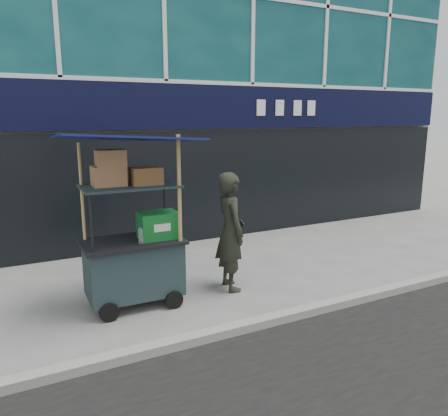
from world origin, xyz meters
TOP-DOWN VIEW (x-y plane):
  - ground at (0.00, 0.00)m, footprint 80.00×80.00m
  - curb at (0.00, -0.20)m, footprint 80.00×0.18m
  - vendor_cart at (-1.49, 1.25)m, footprint 1.89×1.35m
  - vendor_man at (0.03, 1.16)m, footprint 0.53×0.73m

SIDE VIEW (x-z plane):
  - ground at x=0.00m, z-range 0.00..0.00m
  - curb at x=0.00m, z-range 0.00..0.12m
  - vendor_cart at x=-1.49m, z-range -0.38..2.16m
  - vendor_man at x=0.03m, z-range 0.00..1.89m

